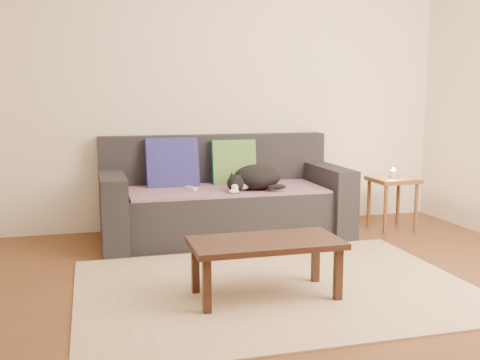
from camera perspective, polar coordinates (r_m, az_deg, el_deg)
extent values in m
plane|color=brown|center=(3.55, 4.40, -11.72)|extent=(4.50, 4.50, 0.00)
cube|color=beige|center=(5.25, -2.85, 9.38)|extent=(4.50, 0.04, 2.60)
cube|color=#232328|center=(4.87, -1.49, -3.46)|extent=(1.70, 0.78, 0.42)
cube|color=#232328|center=(5.19, -2.56, 2.14)|extent=(2.10, 0.18, 0.45)
cube|color=#232328|center=(4.73, -12.78, -2.95)|extent=(0.20, 0.90, 0.60)
cube|color=#232328|center=(5.16, 8.81, -1.86)|extent=(0.20, 0.90, 0.60)
cube|color=#382547|center=(4.81, -1.45, -0.95)|extent=(1.66, 0.74, 0.02)
cube|color=navy|center=(4.96, -6.91, 1.61)|extent=(0.45, 0.22, 0.47)
cube|color=#0B4B46|center=(5.07, -0.67, 1.82)|extent=(0.40, 0.15, 0.41)
ellipsoid|color=black|center=(4.72, 1.75, 0.31)|extent=(0.47, 0.40, 0.22)
sphere|color=black|center=(4.60, -0.46, -0.33)|extent=(0.17, 0.17, 0.14)
sphere|color=white|center=(4.55, -0.53, -0.73)|extent=(0.07, 0.07, 0.06)
ellipsoid|color=black|center=(4.64, 3.74, -0.70)|extent=(0.17, 0.10, 0.05)
cube|color=white|center=(4.72, -4.98, -0.86)|extent=(0.08, 0.15, 0.03)
cube|color=white|center=(4.78, 0.31, -0.70)|extent=(0.06, 0.15, 0.03)
cube|color=brown|center=(5.31, 15.28, 0.02)|extent=(0.39, 0.39, 0.04)
cylinder|color=brown|center=(5.15, 14.55, -2.95)|extent=(0.03, 0.03, 0.44)
cylinder|color=brown|center=(5.30, 17.45, -2.73)|extent=(0.03, 0.03, 0.44)
cylinder|color=brown|center=(5.41, 12.94, -2.33)|extent=(0.03, 0.03, 0.44)
cylinder|color=brown|center=(5.56, 15.75, -2.14)|extent=(0.03, 0.03, 0.44)
cylinder|color=beige|center=(5.31, 15.30, 0.60)|extent=(0.06, 0.06, 0.07)
sphere|color=#FFBF59|center=(5.30, 15.32, 1.09)|extent=(0.02, 0.02, 0.02)
cube|color=#C5B387|center=(3.68, 3.60, -10.86)|extent=(2.50, 1.80, 0.01)
cube|color=#331D13|center=(3.42, 2.62, -6.39)|extent=(0.91, 0.46, 0.04)
cube|color=#331D13|center=(3.22, -3.39, -10.79)|extent=(0.05, 0.05, 0.33)
cube|color=#331D13|center=(3.46, 9.93, -9.49)|extent=(0.05, 0.05, 0.33)
cube|color=#331D13|center=(3.54, -4.55, -8.97)|extent=(0.05, 0.05, 0.33)
cube|color=#331D13|center=(3.76, 7.68, -7.94)|extent=(0.05, 0.05, 0.33)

